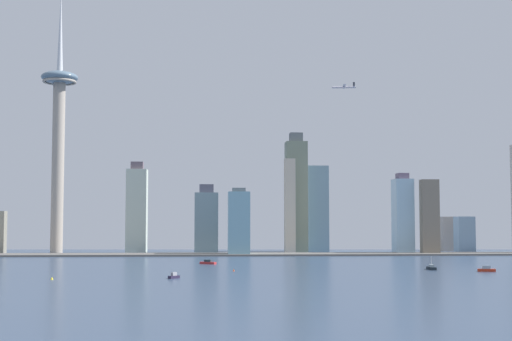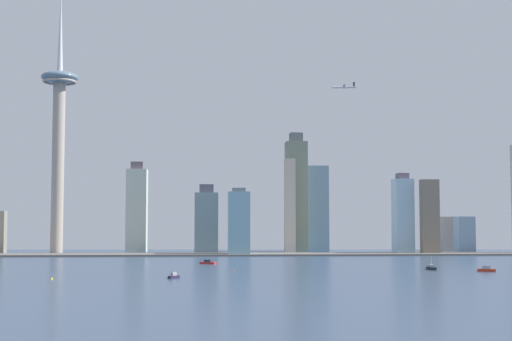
% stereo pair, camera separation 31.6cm
% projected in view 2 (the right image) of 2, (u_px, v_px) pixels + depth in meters
% --- Properties ---
extents(ground_plane, '(6000.00, 6000.00, 0.00)m').
position_uv_depth(ground_plane, '(280.00, 293.00, 391.46)').
color(ground_plane, '#344661').
extents(waterfront_pier, '(835.84, 52.96, 2.01)m').
position_uv_depth(waterfront_pier, '(243.00, 254.00, 828.81)').
color(waterfront_pier, '#625E5A').
rests_on(waterfront_pier, ground).
extents(observation_tower, '(43.14, 43.14, 316.57)m').
position_uv_depth(observation_tower, '(59.00, 121.00, 864.17)').
color(observation_tower, '#A4988B').
rests_on(observation_tower, ground).
extents(skyscraper_0, '(26.62, 25.70, 109.82)m').
position_uv_depth(skyscraper_0, '(317.00, 209.00, 940.99)').
color(skyscraper_0, '#6B8AA0').
rests_on(skyscraper_0, ground).
extents(skyscraper_1, '(24.69, 26.55, 76.35)m').
position_uv_depth(skyscraper_1, '(239.00, 223.00, 826.94)').
color(skyscraper_1, '#76A6B8').
rests_on(skyscraper_1, ground).
extents(skyscraper_3, '(24.76, 23.58, 111.35)m').
position_uv_depth(skyscraper_3, '(137.00, 210.00, 891.52)').
color(skyscraper_3, '#B8C5B6').
rests_on(skyscraper_3, ground).
extents(skyscraper_4, '(21.30, 27.58, 96.27)m').
position_uv_depth(skyscraper_4, '(403.00, 215.00, 874.08)').
color(skyscraper_4, '#9ABFD6').
rests_on(skyscraper_4, ground).
extents(skyscraper_5, '(20.42, 13.50, 87.43)m').
position_uv_depth(skyscraper_5, '(430.00, 217.00, 851.66)').
color(skyscraper_5, '#776C5E').
rests_on(skyscraper_5, ground).
extents(skyscraper_6, '(12.74, 12.88, 114.25)m').
position_uv_depth(skyscraper_6, '(290.00, 206.00, 879.96)').
color(skyscraper_6, beige).
rests_on(skyscraper_6, ground).
extents(skyscraper_8, '(23.87, 21.73, 44.59)m').
position_uv_depth(skyscraper_8, '(450.00, 234.00, 954.66)').
color(skyscraper_8, '#B2A398').
rests_on(skyscraper_8, ground).
extents(skyscraper_10, '(21.24, 20.82, 44.52)m').
position_uv_depth(skyscraper_10, '(465.00, 234.00, 911.06)').
color(skyscraper_10, '#829EB7').
rests_on(skyscraper_10, ground).
extents(skyscraper_11, '(26.72, 24.63, 149.80)m').
position_uv_depth(skyscraper_11, '(296.00, 195.00, 914.90)').
color(skyscraper_11, slate).
rests_on(skyscraper_11, ground).
extents(skyscraper_13, '(27.91, 16.46, 82.62)m').
position_uv_depth(skyscraper_13, '(206.00, 222.00, 867.07)').
color(skyscraper_13, gray).
rests_on(skyscraper_13, ground).
extents(boat_0, '(7.95, 8.21, 4.14)m').
position_uv_depth(boat_0, '(174.00, 276.00, 491.74)').
color(boat_0, '#251E37').
rests_on(boat_0, ground).
extents(boat_1, '(4.22, 15.54, 10.56)m').
position_uv_depth(boat_1, '(431.00, 268.00, 580.35)').
color(boat_1, black).
rests_on(boat_1, ground).
extents(boat_3, '(13.74, 7.45, 4.79)m').
position_uv_depth(boat_3, '(486.00, 269.00, 558.57)').
color(boat_3, '#B62D18').
rests_on(boat_3, ground).
extents(boat_4, '(15.31, 11.67, 3.98)m').
position_uv_depth(boat_4, '(208.00, 262.00, 657.82)').
color(boat_4, red).
rests_on(boat_4, ground).
extents(channel_buoy_0, '(1.36, 1.36, 2.02)m').
position_uv_depth(channel_buoy_0, '(234.00, 270.00, 562.48)').
color(channel_buoy_0, '#E54C19').
rests_on(channel_buoy_0, ground).
extents(channel_buoy_2, '(1.81, 1.81, 1.86)m').
position_uv_depth(channel_buoy_2, '(52.00, 278.00, 481.78)').
color(channel_buoy_2, yellow).
rests_on(channel_buoy_2, ground).
extents(airplane, '(29.47, 27.58, 7.57)m').
position_uv_depth(airplane, '(344.00, 87.00, 896.55)').
color(airplane, silver).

